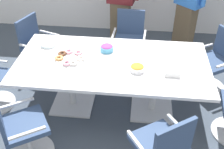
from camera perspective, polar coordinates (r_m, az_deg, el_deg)
The scene contains 12 objects.
ground_plane at distance 3.95m, azimuth 0.00°, elevation -6.50°, with size 10.00×10.00×0.01m, color #3D4754.
conference_table at distance 3.56m, azimuth 0.00°, elevation 0.97°, with size 2.40×1.20×0.75m.
office_chair_0 at distance 3.24m, azimuth -18.21°, elevation -10.76°, with size 0.75×0.75×0.91m.
office_chair_3 at distance 4.31m, azimuth 20.15°, elevation 1.95°, with size 0.74×0.74×0.91m.
office_chair_4 at distance 4.59m, azimuth 3.48°, elevation 6.50°, with size 0.57×0.57×0.91m.
office_chair_5 at distance 4.56m, azimuth -14.66°, elevation 5.06°, with size 0.69×0.69×0.91m.
person_standing_1 at distance 4.89m, azimuth 15.40°, elevation 14.45°, with size 0.49×0.48×1.83m.
snack_bowl_candy_mix at distance 3.68m, azimuth -1.07°, elevation 5.44°, with size 0.17×0.17×0.10m.
snack_bowl_chips_orange at distance 3.31m, azimuth 5.15°, elevation 1.35°, with size 0.18×0.18×0.09m.
donut_platter at distance 3.57m, azimuth -8.55°, elevation 3.44°, with size 0.38×0.38×0.04m.
plate_stack at distance 3.91m, azimuth -12.85°, elevation 6.03°, with size 0.21×0.21×0.04m.
napkin_pile at distance 3.34m, azimuth 12.15°, elevation 0.72°, with size 0.18×0.18×0.07m, color white.
Camera 1 is at (0.31, -2.89, 2.68)m, focal length 44.92 mm.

